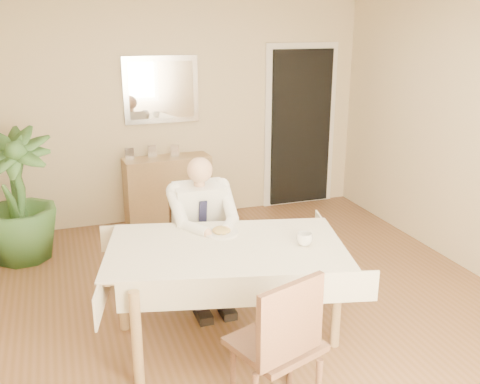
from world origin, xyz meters
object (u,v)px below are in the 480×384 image
object	(u,v)px
seated_man	(204,225)
sideboard	(168,190)
dining_table	(226,257)
potted_palm	(17,197)
coffee_mug	(304,239)
chair_far	(196,234)
chair_near	(281,340)

from	to	relation	value
seated_man	sideboard	distance (m)	1.99
dining_table	sideboard	size ratio (longest dim) A/B	1.96
dining_table	potted_palm	world-z (taller)	potted_palm
sideboard	potted_palm	size ratio (longest dim) A/B	0.76
coffee_mug	chair_far	bearing A→B (deg)	117.17
chair_near	sideboard	xyz separation A→B (m)	(0.07, 3.51, -0.15)
chair_near	coffee_mug	xyz separation A→B (m)	(0.51, 0.78, 0.25)
dining_table	chair_far	world-z (taller)	chair_far
chair_far	potted_palm	size ratio (longest dim) A/B	0.68
chair_near	coffee_mug	bearing A→B (deg)	37.53
chair_far	sideboard	xyz separation A→B (m)	(0.10, 1.68, -0.11)
dining_table	chair_near	world-z (taller)	chair_near
dining_table	coffee_mug	distance (m)	0.58
dining_table	potted_palm	bearing A→B (deg)	140.44
coffee_mug	potted_palm	size ratio (longest dim) A/B	0.09
chair_far	potted_palm	world-z (taller)	potted_palm
dining_table	sideboard	bearing A→B (deg)	101.61
dining_table	sideboard	xyz separation A→B (m)	(0.10, 2.56, -0.27)
chair_far	chair_near	world-z (taller)	chair_near
seated_man	potted_palm	distance (m)	2.08
chair_near	sideboard	bearing A→B (deg)	69.65
sideboard	coffee_mug	bearing A→B (deg)	-84.17
seated_man	coffee_mug	xyz separation A→B (m)	(0.54, -0.76, 0.11)
coffee_mug	sideboard	size ratio (longest dim) A/B	0.12
dining_table	chair_near	bearing A→B (deg)	-74.62
chair_near	potted_palm	xyz separation A→B (m)	(-1.53, 2.98, 0.11)
chair_near	sideboard	distance (m)	3.52
chair_near	coffee_mug	size ratio (longest dim) A/B	8.43
coffee_mug	sideboard	distance (m)	2.79
chair_near	seated_man	xyz separation A→B (m)	(-0.03, 1.55, 0.14)
coffee_mug	potted_palm	distance (m)	3.00
dining_table	chair_far	distance (m)	0.90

